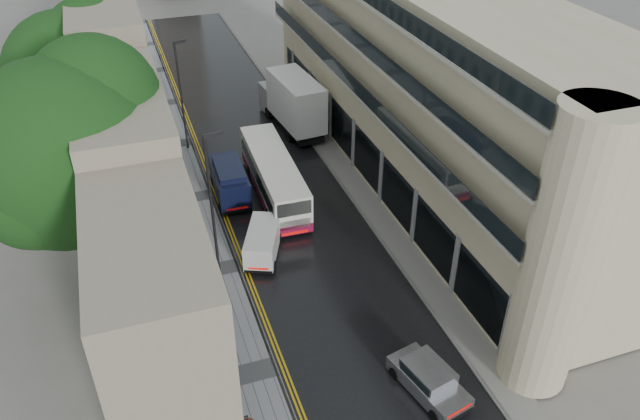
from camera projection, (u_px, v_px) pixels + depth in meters
road at (274, 184)px, 44.74m from camera, size 9.00×85.00×0.02m
left_sidewalk at (192, 198)px, 43.13m from camera, size 2.70×85.00×0.12m
right_sidewalk at (344, 171)px, 46.18m from camera, size 1.80×85.00×0.12m
old_shop_row at (121, 112)px, 40.80m from camera, size 4.50×56.00×12.00m
modern_block at (421, 82)px, 42.46m from camera, size 8.00×40.00×14.00m
tree_near at (70, 183)px, 31.60m from camera, size 10.56×10.56×13.89m
tree_far at (75, 97)px, 42.28m from camera, size 9.24×9.24×12.46m
cream_bus at (268, 202)px, 40.09m from camera, size 2.75×10.74×2.91m
white_lorry at (288, 115)px, 48.95m from camera, size 3.51×9.11×4.67m
silver_hatchback at (436, 409)px, 27.51m from camera, size 2.71×4.45×1.56m
white_van at (246, 256)px, 36.32m from camera, size 3.19×4.41×1.83m
navy_van at (220, 195)px, 41.08m from camera, size 2.24×5.22×2.62m
pedestrian at (195, 232)px, 38.42m from camera, size 0.66×0.55×1.54m
lamp_post_near at (212, 212)px, 33.39m from camera, size 1.05×0.38×9.17m
lamp_post_far at (181, 98)px, 46.74m from camera, size 0.97×0.52×8.49m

